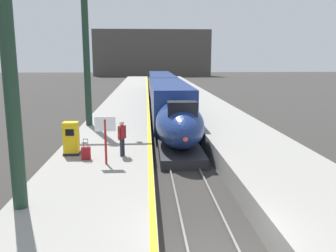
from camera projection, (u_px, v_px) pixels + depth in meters
name	position (u px, v px, depth m)	size (l,w,h in m)	color
platform_left	(124.00, 112.00, 33.93)	(4.80, 110.00, 1.05)	gray
platform_right	(208.00, 112.00, 34.41)	(4.80, 110.00, 1.05)	gray
platform_left_safety_stripe	(148.00, 107.00, 33.96)	(0.20, 107.80, 0.01)	yellow
rail_main_left	(158.00, 112.00, 36.90)	(0.08, 110.00, 0.12)	slate
rail_main_right	(172.00, 112.00, 36.99)	(0.08, 110.00, 0.12)	slate
highspeed_train_main	(166.00, 95.00, 35.81)	(2.92, 38.22, 3.60)	navy
station_column_near	(5.00, 9.00, 10.09)	(4.00, 0.68, 10.04)	#1E3828
station_column_mid	(86.00, 39.00, 23.65)	(4.00, 0.68, 9.79)	#1E3828
passenger_near_edge	(122.00, 136.00, 16.86)	(0.38, 0.51, 1.69)	#23232D
rolling_suitcase	(86.00, 153.00, 16.37)	(0.40, 0.22, 0.98)	maroon
ticket_machine_yellow	(71.00, 140.00, 17.14)	(0.76, 0.62, 1.60)	yellow
departure_info_board	(105.00, 131.00, 15.46)	(0.90, 0.10, 2.12)	maroon
terminus_back_wall	(152.00, 53.00, 108.65)	(36.00, 2.00, 14.00)	#4C4742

